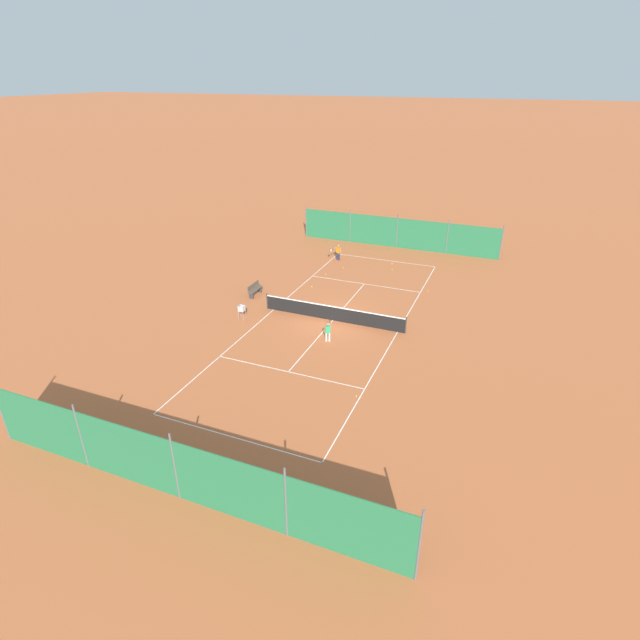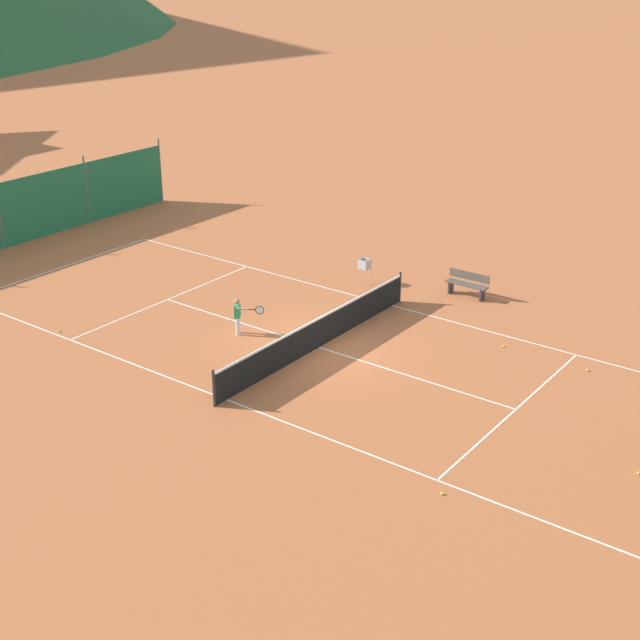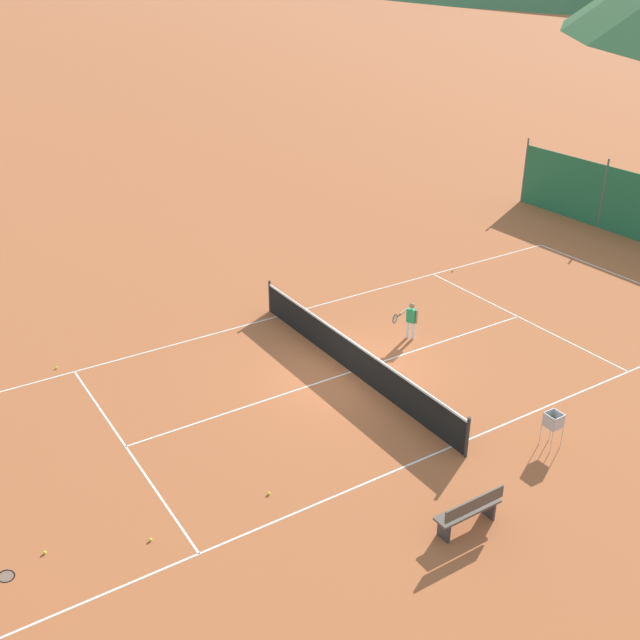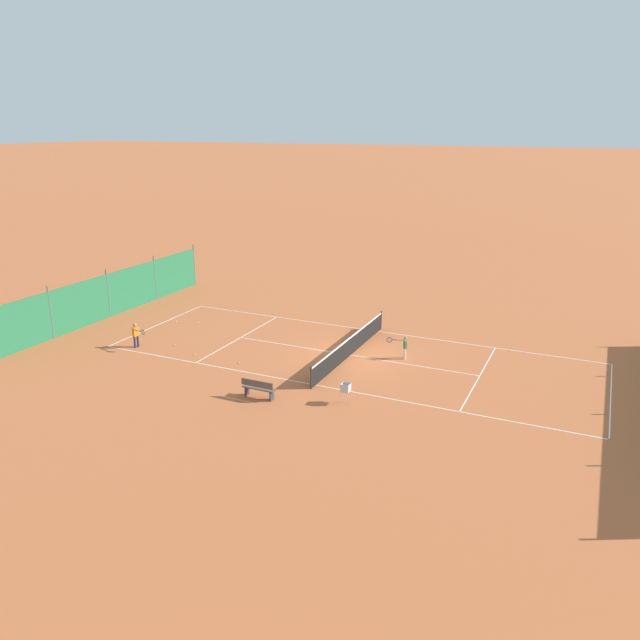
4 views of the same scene
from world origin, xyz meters
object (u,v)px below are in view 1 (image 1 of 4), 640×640
Objects in this scene: tennis_ball_mid_court at (356,396)px; tennis_ball_by_net_left at (392,269)px; tennis_net at (333,313)px; player_far_service at (328,330)px; tennis_ball_far_corner at (343,268)px; courtside_bench at (255,289)px; player_near_baseline at (338,251)px; tennis_ball_service_box at (392,264)px; tennis_ball_alley_right at (428,291)px; tennis_ball_by_net_right at (312,286)px; ball_hopper at (242,309)px; tennis_ball_alley_left at (326,274)px.

tennis_ball_mid_court is 1.00× the size of tennis_ball_by_net_left.
player_far_service is (-0.67, 2.55, 0.18)m from tennis_net.
courtside_bench is at bearing 62.30° from tennis_ball_far_corner.
player_far_service is at bearing -54.80° from tennis_ball_mid_court.
player_near_baseline is (3.56, -10.44, 0.26)m from tennis_net.
tennis_ball_by_net_left is at bearing -131.72° from courtside_bench.
player_near_baseline is 0.87× the size of courtside_bench.
tennis_ball_mid_court is 1.00× the size of tennis_ball_service_box.
tennis_net is at bearing 56.17° from tennis_ball_alley_right.
tennis_ball_service_box is 1.00× the size of tennis_ball_by_net_left.
tennis_ball_far_corner and tennis_ball_by_net_right have the same top height.
tennis_ball_far_corner is at bearing -104.44° from ball_hopper.
tennis_ball_alley_right and tennis_ball_by_net_right have the same top height.
tennis_ball_by_net_right and tennis_ball_by_net_left have the same top height.
player_near_baseline is at bearing -55.90° from tennis_ball_far_corner.
tennis_ball_far_corner is (-1.05, 1.55, -0.73)m from player_near_baseline.
tennis_net is at bearing 126.72° from tennis_ball_by_net_right.
tennis_net is 8.16m from tennis_ball_alley_right.
tennis_ball_alley_left is at bearing 94.91° from player_near_baseline.
courtside_bench is (6.34, -1.59, -0.05)m from tennis_net.
tennis_ball_service_box is at bearing -93.92° from tennis_net.
tennis_ball_alley_left is at bearing -67.69° from player_far_service.
tennis_net is 139.09× the size of tennis_ball_by_net_left.
tennis_ball_by_net_right is (-0.26, 6.01, -0.73)m from player_near_baseline.
tennis_ball_service_box and tennis_ball_alley_right have the same top height.
player_near_baseline is 12.51m from ball_hopper.
tennis_ball_alley_left and tennis_ball_alley_right have the same top height.
tennis_ball_far_corner and tennis_ball_alley_right have the same top height.
tennis_ball_far_corner is (2.51, -8.89, -0.47)m from tennis_net.
tennis_ball_far_corner is 1.00× the size of tennis_ball_alley_right.
tennis_net is 6.12× the size of courtside_bench.
tennis_ball_service_box is at bearing -114.71° from ball_hopper.
tennis_ball_alley_right is 1.00× the size of tennis_ball_by_net_right.
courtside_bench reaches higher than tennis_ball_by_net_left.
tennis_ball_alley_right is at bearing -123.83° from tennis_net.
tennis_ball_by_net_left is at bearing -128.70° from tennis_ball_by_net_right.
tennis_ball_far_corner is 7.36m from tennis_ball_alley_right.
tennis_ball_far_corner is at bearing -117.70° from courtside_bench.
tennis_ball_by_net_left is 0.07× the size of ball_hopper.
tennis_net reaches higher than tennis_ball_by_net_left.
tennis_ball_mid_court is at bearing 111.84° from tennis_ball_far_corner.
tennis_ball_by_net_left is at bearing -163.47° from tennis_ball_far_corner.
player_near_baseline is at bearing -107.45° from courtside_bench.
tennis_ball_alley_left and tennis_ball_mid_court have the same top height.
ball_hopper is at bearing 41.53° from tennis_ball_alley_right.
ball_hopper is (2.00, 6.38, 0.62)m from tennis_ball_by_net_right.
tennis_ball_mid_court and tennis_ball_by_net_left have the same top height.
ball_hopper is at bearing 20.14° from tennis_net.
tennis_ball_alley_left is 7.81m from tennis_ball_alley_right.
tennis_ball_service_box is (-0.10, -13.80, -0.65)m from player_far_service.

